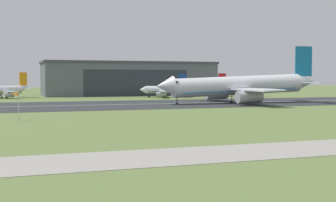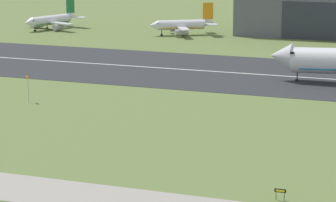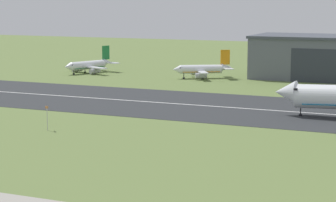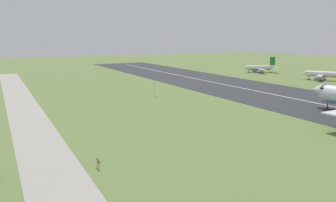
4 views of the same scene
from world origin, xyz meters
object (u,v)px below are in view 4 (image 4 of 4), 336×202
at_px(airplane_parked_west, 323,74).
at_px(runway_sign, 98,162).
at_px(airplane_parked_far_east, 259,68).
at_px(windsock_pole, 155,84).

xyz_separation_m(airplane_parked_west, runway_sign, (60.73, -138.12, -2.02)).
distance_m(airplane_parked_far_east, runway_sign, 172.72).
bearing_deg(airplane_parked_far_east, windsock_pole, -64.32).
bearing_deg(runway_sign, airplane_parked_far_east, 127.79).
relative_size(windsock_pole, runway_sign, 3.45).
xyz_separation_m(airplane_parked_far_east, runway_sign, (105.82, -136.50, -1.79)).
relative_size(airplane_parked_west, runway_sign, 14.19).
distance_m(airplane_parked_far_east, windsock_pole, 107.70).
bearing_deg(airplane_parked_far_east, airplane_parked_west, 2.06).
bearing_deg(windsock_pole, airplane_parked_west, 90.92).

